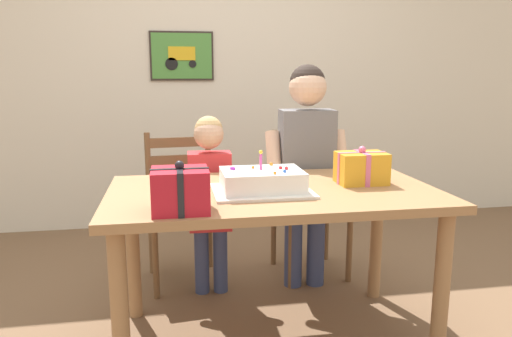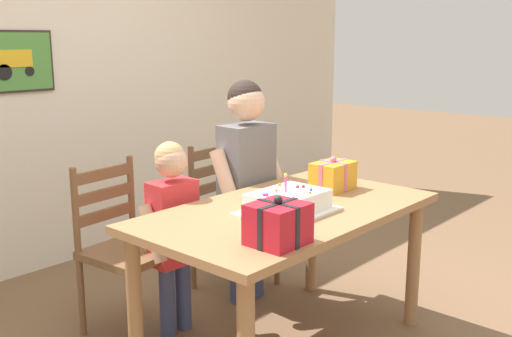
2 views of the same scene
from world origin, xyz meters
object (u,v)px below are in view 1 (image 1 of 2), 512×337
gift_box_beside_cake (361,168)px  child_older (306,155)px  chair_right (308,201)px  dining_table (273,210)px  chair_left (183,207)px  birthday_cake (262,182)px  child_younger (210,188)px  gift_box_red_large (180,190)px

gift_box_beside_cake → child_older: 0.53m
chair_right → child_older: child_older is taller
chair_right → child_older: 0.41m
dining_table → gift_box_beside_cake: gift_box_beside_cake is taller
chair_right → chair_left: bearing=-180.0°
birthday_cake → child_older: 0.72m
child_younger → dining_table: bearing=-65.9°
chair_left → chair_right: (0.80, 0.00, 0.00)m
dining_table → gift_box_beside_cake: 0.48m
child_younger → chair_right: bearing=18.6°
dining_table → gift_box_beside_cake: bearing=5.6°
dining_table → child_younger: (-0.25, 0.56, -0.02)m
gift_box_beside_cake → chair_left: gift_box_beside_cake is taller
birthday_cake → child_younger: size_ratio=0.42×
chair_left → chair_right: same height
gift_box_beside_cake → chair_left: bearing=139.1°
dining_table → chair_right: bearing=63.0°
gift_box_beside_cake → chair_left: (-0.85, 0.74, -0.36)m
child_younger → birthday_cake: bearing=-72.9°
gift_box_red_large → chair_left: (0.03, 1.08, -0.37)m
gift_box_red_large → gift_box_beside_cake: gift_box_red_large is taller
chair_left → chair_right: 0.80m
gift_box_beside_cake → chair_left: size_ratio=0.26×
child_younger → gift_box_red_large: bearing=-101.8°
gift_box_beside_cake → chair_right: 0.82m
birthday_cake → gift_box_red_large: bearing=-146.6°
dining_table → child_younger: 0.62m
dining_table → child_younger: child_younger is taller
gift_box_red_large → child_younger: size_ratio=0.21×
birthday_cake → gift_box_red_large: (-0.37, -0.24, 0.04)m
gift_box_beside_cake → gift_box_red_large: bearing=-158.9°
gift_box_beside_cake → birthday_cake: bearing=-169.4°
gift_box_beside_cake → child_older: (-0.13, 0.52, -0.02)m
gift_box_beside_cake → chair_right: bearing=93.7°
gift_box_red_large → chair_right: size_ratio=0.24×
gift_box_red_large → child_older: child_older is taller
gift_box_beside_cake → chair_right: gift_box_beside_cake is taller
gift_box_beside_cake → child_younger: child_younger is taller
dining_table → chair_left: 0.90m
dining_table → child_younger: size_ratio=1.45×
birthday_cake → chair_left: 0.96m
chair_left → dining_table: bearing=-62.6°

